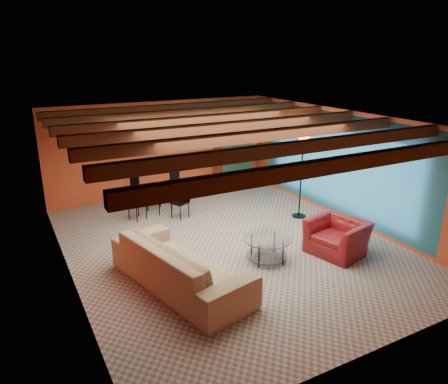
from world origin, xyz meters
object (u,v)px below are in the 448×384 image
armchair (337,237)px  floor_lamp (301,176)px  dining_table (159,194)px  potted_plant (233,116)px  coffee_table (267,249)px  armoire (233,156)px  sofa (180,264)px  vase (158,173)px

armchair → floor_lamp: bearing=149.7°
dining_table → potted_plant: 3.43m
coffee_table → armoire: 5.12m
armoire → potted_plant: potted_plant is taller
dining_table → sofa: bearing=-104.6°
sofa → armchair: 3.39m
sofa → floor_lamp: (3.96, 1.70, 0.63)m
armchair → armoire: 5.16m
armoire → coffee_table: bearing=-118.5°
armchair → dining_table: 4.72m
sofa → floor_lamp: floor_lamp is taller
armchair → dining_table: dining_table is taller
potted_plant → dining_table: bearing=-159.7°
sofa → vase: 3.93m
dining_table → vase: vase is taller
coffee_table → vase: bearing=104.2°
sofa → armoire: 6.12m
sofa → armchair: bearing=-108.5°
armoire → floor_lamp: size_ratio=0.90×
armoire → floor_lamp: 3.10m
armchair → potted_plant: potted_plant is taller
armchair → vase: (-2.40, 4.07, 0.67)m
armchair → armoire: bearing=161.5°
coffee_table → armoire: (1.87, 4.71, 0.71)m
floor_lamp → potted_plant: potted_plant is taller
armchair → armoire: armoire is taller
coffee_table → floor_lamp: floor_lamp is taller
dining_table → potted_plant: potted_plant is taller
floor_lamp → potted_plant: bearing=93.5°
vase → sofa: bearing=-104.6°
coffee_table → potted_plant: (1.87, 4.71, 1.91)m
armchair → floor_lamp: floor_lamp is taller
floor_lamp → coffee_table: bearing=-141.9°
potted_plant → vase: potted_plant is taller
armchair → sofa: bearing=-109.2°
sofa → vase: (0.98, 3.76, 0.60)m
armoire → vase: bearing=-166.5°
coffee_table → floor_lamp: bearing=38.1°
vase → floor_lamp: bearing=-34.5°
coffee_table → dining_table: dining_table is taller
vase → dining_table: bearing=0.0°
sofa → potted_plant: size_ratio=6.05×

